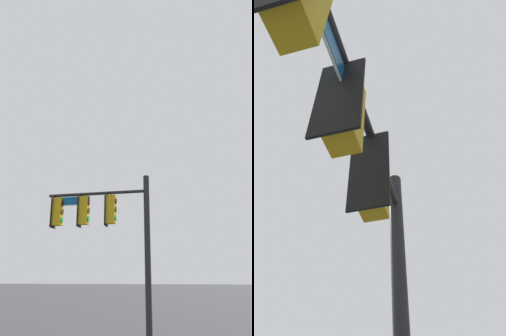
# 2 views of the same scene
# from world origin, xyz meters

# --- Properties ---
(signal_pole_near) EXTENTS (4.11, 0.80, 5.88)m
(signal_pole_near) POSITION_xyz_m (-5.22, -7.79, 4.09)
(signal_pole_near) COLOR black
(signal_pole_near) RESTS_ON ground_plane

